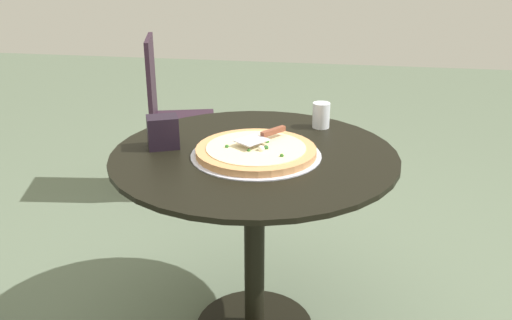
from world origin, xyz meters
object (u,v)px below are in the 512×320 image
Objects in this scene: patio_table at (254,198)px; pizza_server at (263,135)px; pizza_on_tray at (256,151)px; patio_chair_far at (169,107)px; napkin_dispenser at (163,132)px; drinking_cup at (321,115)px.

pizza_server is (-0.03, 0.03, 0.23)m from patio_table.
pizza_on_tray is 1.42m from patio_chair_far.
napkin_dispenser is (-0.02, -0.34, 0.04)m from pizza_on_tray.
patio_chair_far is (-0.88, -0.91, -0.26)m from drinking_cup.
napkin_dispenser is 1.28m from patio_chair_far.
napkin_dispenser reaches higher than drinking_cup.
drinking_cup is 0.62m from napkin_dispenser.
drinking_cup reaches higher than pizza_on_tray.
patio_table is 10.09× the size of drinking_cup.
patio_table is at bearing -22.71° from napkin_dispenser.
patio_table is 8.73× the size of napkin_dispenser.
drinking_cup is 1.29m from patio_chair_far.
patio_chair_far is (-1.16, -0.72, -0.27)m from pizza_server.
drinking_cup is (-0.31, 0.21, 0.22)m from patio_table.
pizza_server is at bearing 139.57° from patio_table.
patio_chair_far is at bearing -134.15° from drinking_cup.
pizza_on_tray is 0.07m from pizza_server.
pizza_server is at bearing 31.78° from patio_chair_far.
drinking_cup reaches higher than patio_table.
drinking_cup is 0.87× the size of napkin_dispenser.
patio_chair_far is at bearing 83.92° from napkin_dispenser.
patio_table is 5.03× the size of pizza_server.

